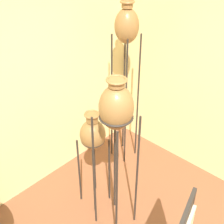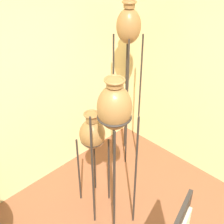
# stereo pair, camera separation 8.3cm
# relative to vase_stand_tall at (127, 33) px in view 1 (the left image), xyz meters

# --- Properties ---
(vase_stand_tall) EXTENTS (0.26, 0.26, 2.00)m
(vase_stand_tall) POSITION_rel_vase_stand_tall_xyz_m (0.00, 0.00, 0.00)
(vase_stand_tall) COLOR #28231E
(vase_stand_tall) RESTS_ON ground_plane
(vase_stand_medium) EXTENTS (0.31, 0.31, 1.67)m
(vase_stand_medium) POSITION_rel_vase_stand_tall_xyz_m (-0.87, -0.65, -0.29)
(vase_stand_medium) COLOR #28231E
(vase_stand_medium) RESTS_ON ground_plane
(vase_stand_short) EXTENTS (0.26, 0.26, 1.16)m
(vase_stand_short) POSITION_rel_vase_stand_tall_xyz_m (-0.81, -0.28, -0.77)
(vase_stand_short) COLOR #28231E
(vase_stand_short) RESTS_ON ground_plane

